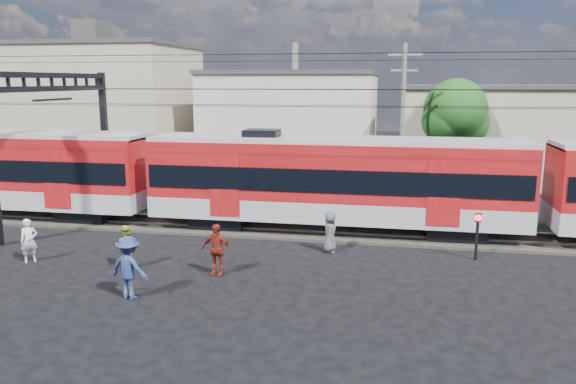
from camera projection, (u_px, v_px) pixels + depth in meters
The scene contains 17 objects.
ground at pixel (205, 294), 17.54m from camera, with size 120.00×120.00×0.00m, color black.
track_bed at pixel (264, 228), 25.24m from camera, with size 70.00×3.40×0.12m, color #2D2823.
rail_near at pixel (260, 229), 24.49m from camera, with size 70.00×0.12×0.12m, color #59544C.
rail_far at pixel (268, 221), 25.93m from camera, with size 70.00×0.12×0.12m, color #59544C.
commuter_train at pixel (339, 179), 24.16m from camera, with size 50.30×3.08×4.17m.
catenary at pixel (81, 112), 25.85m from camera, with size 70.00×9.30×7.52m.
building_west at pixel (95, 106), 42.90m from camera, with size 14.28×10.20×9.30m.
building_midwest at pixel (295, 119), 43.21m from camera, with size 12.24×12.24×7.30m.
building_mideast at pixel (523, 133), 37.46m from camera, with size 16.32×10.20×6.30m.
utility_pole_mid at pixel (402, 119), 30.00m from camera, with size 1.80×0.24×8.50m.
tree_near at pixel (458, 114), 32.37m from camera, with size 3.82×3.64×6.72m.
pedestrian_a at pixel (29, 241), 20.53m from camera, with size 0.59×0.39×1.62m, color silver.
pedestrian_b at pixel (126, 247), 19.87m from camera, with size 0.76×0.59×1.57m, color gold.
pedestrian_c at pixel (129, 268), 17.02m from camera, with size 1.27×0.73×1.96m, color navy.
pedestrian_d at pixel (216, 249), 19.10m from camera, with size 1.06×0.44×1.82m, color maroon.
pedestrian_e at pixel (330, 232), 21.74m from camera, with size 0.78×0.50×1.59m, color #54555A.
crossing_signal at pixel (478, 228), 20.67m from camera, with size 0.26×0.26×1.78m.
Camera 1 is at (5.67, -15.80, 6.54)m, focal length 35.00 mm.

